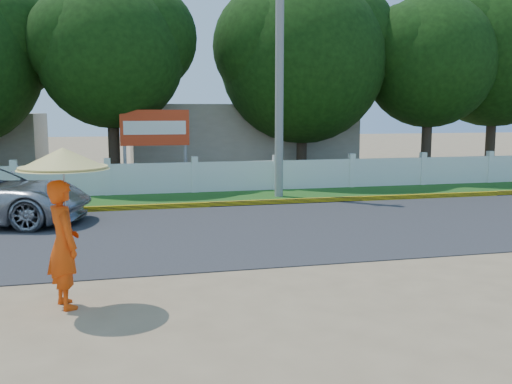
# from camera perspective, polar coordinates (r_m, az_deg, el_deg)

# --- Properties ---
(ground) EXTENTS (120.00, 120.00, 0.00)m
(ground) POSITION_cam_1_polar(r_m,az_deg,el_deg) (9.72, 2.84, -9.23)
(ground) COLOR #9E8460
(ground) RESTS_ON ground
(road) EXTENTS (60.00, 7.00, 0.02)m
(road) POSITION_cam_1_polar(r_m,az_deg,el_deg) (13.95, -2.44, -3.85)
(road) COLOR #38383A
(road) RESTS_ON ground
(grass_verge) EXTENTS (60.00, 3.50, 0.03)m
(grass_verge) POSITION_cam_1_polar(r_m,az_deg,el_deg) (19.05, -5.54, -0.65)
(grass_verge) COLOR #2D601E
(grass_verge) RESTS_ON ground
(curb) EXTENTS (40.00, 0.18, 0.16)m
(curb) POSITION_cam_1_polar(r_m,az_deg,el_deg) (17.38, -4.74, -1.26)
(curb) COLOR yellow
(curb) RESTS_ON ground
(fence) EXTENTS (40.00, 0.10, 1.10)m
(fence) POSITION_cam_1_polar(r_m,az_deg,el_deg) (20.40, -6.15, 1.44)
(fence) COLOR silver
(fence) RESTS_ON ground
(building_near) EXTENTS (10.00, 6.00, 3.20)m
(building_near) POSITION_cam_1_polar(r_m,az_deg,el_deg) (27.51, -1.85, 5.38)
(building_near) COLOR #B7AD99
(building_near) RESTS_ON ground
(utility_pole) EXTENTS (0.28, 0.28, 8.22)m
(utility_pole) POSITION_cam_1_polar(r_m,az_deg,el_deg) (19.22, 2.36, 11.70)
(utility_pole) COLOR gray
(utility_pole) RESTS_ON ground
(monk_with_parasol) EXTENTS (1.31, 1.31, 2.38)m
(monk_with_parasol) POSITION_cam_1_polar(r_m,az_deg,el_deg) (8.76, -18.71, -1.17)
(monk_with_parasol) COLOR #D7410B
(monk_with_parasol) RESTS_ON ground
(billboard) EXTENTS (2.50, 0.13, 2.95)m
(billboard) POSITION_cam_1_polar(r_m,az_deg,el_deg) (21.25, -10.07, 5.92)
(billboard) COLOR gray
(billboard) RESTS_ON ground
(tree_row) EXTENTS (37.49, 7.60, 8.95)m
(tree_row) POSITION_cam_1_polar(r_m,az_deg,el_deg) (23.99, 2.10, 12.89)
(tree_row) COLOR #473828
(tree_row) RESTS_ON ground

